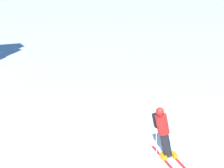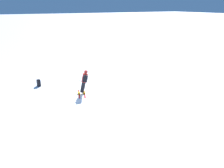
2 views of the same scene
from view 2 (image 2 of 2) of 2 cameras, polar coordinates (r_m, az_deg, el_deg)
The scene contains 3 objects.
ground_plane at distance 14.90m, azimuth -9.34°, elevation -2.83°, with size 300.00×300.00×0.00m, color white.
skier at distance 14.68m, azimuth -7.29°, elevation 0.78°, with size 1.24×1.64×1.69m.
spare_backpack at distance 17.11m, azimuth -18.60°, elevation 0.26°, with size 0.25×0.32×0.50m.
Camera 2 is at (4.26, 13.10, 5.70)m, focal length 35.00 mm.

